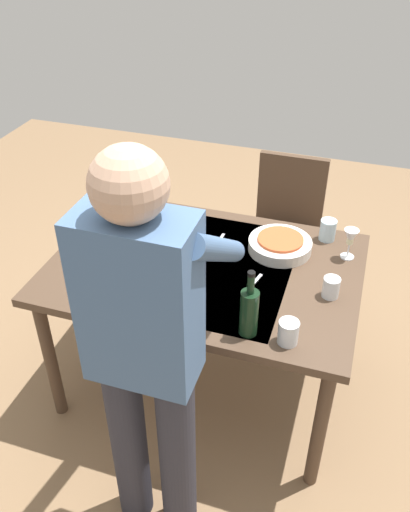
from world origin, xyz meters
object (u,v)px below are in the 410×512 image
object	(u,v)px
dining_table	(205,278)
dinner_plate_far	(129,219)
wine_glass_right	(80,225)
side_bowl_salad	(174,231)
water_cup_near_right	(328,230)
person_server	(146,348)
water_cup_far_left	(288,332)
serving_bowl_pasta	(280,244)
chair_near	(286,222)
dinner_plate_near	(145,274)
water_cup_near_left	(331,287)
wine_glass_left	(350,239)
wine_bottle	(249,311)

from	to	relation	value
dining_table	dinner_plate_far	xyz separation A→B (m)	(0.49, -0.25, 0.09)
wine_glass_right	side_bowl_salad	bearing A→B (deg)	-154.82
water_cup_near_right	person_server	bearing A→B (deg)	67.80
water_cup_far_left	serving_bowl_pasta	size ratio (longest dim) A/B	0.33
chair_near	dinner_plate_near	world-z (taller)	chair_near
person_server	side_bowl_salad	size ratio (longest dim) A/B	9.38
water_cup_near_left	side_bowl_salad	distance (m)	0.82
water_cup_near_right	side_bowl_salad	size ratio (longest dim) A/B	0.59
serving_bowl_pasta	dinner_plate_far	distance (m)	0.80
water_cup_near_left	dinner_plate_near	distance (m)	0.81
wine_glass_right	dining_table	bearing A→B (deg)	-178.81
water_cup_far_left	serving_bowl_pasta	xyz separation A→B (m)	(0.15, -0.60, -0.02)
chair_near	serving_bowl_pasta	distance (m)	0.71
wine_glass_right	wine_glass_left	bearing A→B (deg)	-167.41
water_cup_near_left	wine_glass_left	bearing A→B (deg)	-97.50
water_cup_near_right	serving_bowl_pasta	bearing A→B (deg)	39.43
water_cup_near_right	water_cup_near_left	bearing A→B (deg)	99.34
person_server	water_cup_far_left	xyz separation A→B (m)	(-0.42, -0.37, -0.14)
wine_glass_right	water_cup_near_left	distance (m)	1.20
water_cup_near_left	water_cup_near_right	xyz separation A→B (m)	(0.07, -0.43, 0.01)
wine_glass_left	wine_glass_right	distance (m)	1.27
wine_bottle	serving_bowl_pasta	world-z (taller)	wine_bottle
water_cup_near_right	wine_glass_left	bearing A→B (deg)	132.20
person_server	water_cup_far_left	bearing A→B (deg)	-138.15
side_bowl_salad	dinner_plate_near	bearing A→B (deg)	87.66
water_cup_near_right	dinner_plate_near	size ratio (longest dim) A/B	0.46
dining_table	dinner_plate_far	distance (m)	0.56
water_cup_far_left	dining_table	bearing A→B (deg)	-39.68
water_cup_near_right	dinner_plate_near	distance (m)	0.91
chair_near	dinner_plate_far	bearing A→B (deg)	40.75
serving_bowl_pasta	dinner_plate_near	world-z (taller)	serving_bowl_pasta
dinner_plate_far	wine_bottle	bearing A→B (deg)	141.92
wine_glass_left	side_bowl_salad	bearing A→B (deg)	5.89
serving_bowl_pasta	dining_table	bearing A→B (deg)	36.40
water_cup_far_left	serving_bowl_pasta	world-z (taller)	water_cup_far_left
wine_glass_left	side_bowl_salad	xyz separation A→B (m)	(0.83, 0.09, -0.07)
water_cup_near_right	serving_bowl_pasta	size ratio (longest dim) A/B	0.35
chair_near	water_cup_near_right	world-z (taller)	chair_near
person_server	wine_bottle	xyz separation A→B (m)	(-0.26, -0.38, -0.08)
chair_near	water_cup_near_right	size ratio (longest dim) A/B	8.56
water_cup_far_left	side_bowl_salad	size ratio (longest dim) A/B	0.55
dining_table	chair_near	xyz separation A→B (m)	(-0.23, -0.87, -0.16)
wine_bottle	water_cup_near_left	distance (m)	0.43
dinner_plate_far	chair_near	bearing A→B (deg)	-139.25
dinner_plate_near	dinner_plate_far	bearing A→B (deg)	-56.85
water_cup_near_left	dinner_plate_near	bearing A→B (deg)	7.61
water_cup_near_right	side_bowl_salad	distance (m)	0.75
wine_glass_left	side_bowl_salad	distance (m)	0.84
water_cup_far_left	person_server	bearing A→B (deg)	41.85
water_cup_far_left	water_cup_near_right	bearing A→B (deg)	-93.61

